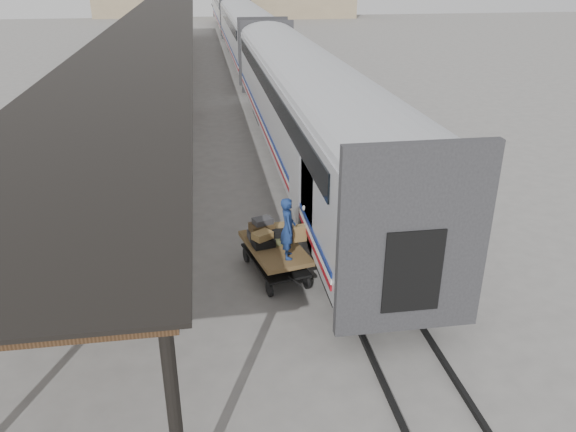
% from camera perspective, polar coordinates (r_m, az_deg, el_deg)
% --- Properties ---
extents(ground, '(160.00, 160.00, 0.00)m').
position_cam_1_polar(ground, '(15.19, -4.99, -5.80)').
color(ground, slate).
rests_on(ground, ground).
extents(train, '(3.45, 76.01, 4.01)m').
position_cam_1_polar(train, '(47.34, -4.24, 18.30)').
color(train, silver).
rests_on(train, ground).
extents(canopy, '(4.90, 64.30, 4.15)m').
position_cam_1_polar(canopy, '(37.40, -13.57, 18.17)').
color(canopy, '#422B19').
rests_on(canopy, ground).
extents(rails, '(1.54, 150.00, 0.12)m').
position_cam_1_polar(rails, '(47.89, -4.15, 15.19)').
color(rails, black).
rests_on(rails, ground).
extents(baggage_cart, '(1.75, 2.62, 0.86)m').
position_cam_1_polar(baggage_cart, '(14.77, -1.35, -3.75)').
color(baggage_cart, brown).
rests_on(baggage_cart, ground).
extents(suitcase_stack, '(1.16, 1.33, 0.59)m').
position_cam_1_polar(suitcase_stack, '(14.87, -2.15, -1.72)').
color(suitcase_stack, '#3A3A3C').
rests_on(suitcase_stack, baggage_cart).
extents(luggage_tug, '(0.84, 1.35, 1.19)m').
position_cam_1_polar(luggage_tug, '(31.23, -12.38, 10.71)').
color(luggage_tug, '#9C180E').
rests_on(luggage_tug, ground).
extents(porter, '(0.40, 0.59, 1.59)m').
position_cam_1_polar(porter, '(13.77, -0.01, -1.24)').
color(porter, navy).
rests_on(porter, baggage_cart).
extents(pedestrian, '(1.01, 0.56, 1.63)m').
position_cam_1_polar(pedestrian, '(27.55, -10.72, 9.65)').
color(pedestrian, black).
rests_on(pedestrian, ground).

